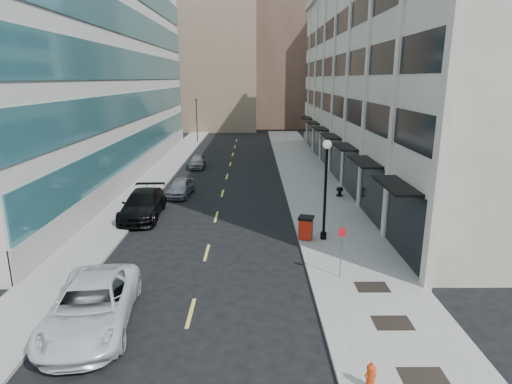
{
  "coord_description": "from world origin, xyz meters",
  "views": [
    {
      "loc": [
        2.46,
        -12.97,
        8.9
      ],
      "look_at": [
        2.62,
        10.21,
        2.71
      ],
      "focal_mm": 30.0,
      "sensor_mm": 36.0,
      "label": 1
    }
  ],
  "objects_px": {
    "fire_hydrant": "(371,376)",
    "traffic_signal": "(196,102)",
    "car_grey_sedan": "(197,161)",
    "lamppost": "(326,181)",
    "sign_post": "(342,243)",
    "trash_bin": "(306,227)",
    "urn_planter": "(340,191)",
    "car_silver_sedan": "(181,187)",
    "car_black_pickup": "(143,205)",
    "car_white_van": "(92,306)"
  },
  "relations": [
    {
      "from": "urn_planter",
      "to": "fire_hydrant",
      "type": "bearing_deg",
      "value": -98.74
    },
    {
      "from": "car_white_van",
      "to": "sign_post",
      "type": "distance_m",
      "value": 10.59
    },
    {
      "from": "car_white_van",
      "to": "car_black_pickup",
      "type": "height_order",
      "value": "car_black_pickup"
    },
    {
      "from": "fire_hydrant",
      "to": "car_silver_sedan",
      "type": "bearing_deg",
      "value": 103.23
    },
    {
      "from": "car_grey_sedan",
      "to": "car_white_van",
      "type": "bearing_deg",
      "value": -92.42
    },
    {
      "from": "car_black_pickup",
      "to": "fire_hydrant",
      "type": "xyz_separation_m",
      "value": [
        10.65,
        -16.44,
        -0.29
      ]
    },
    {
      "from": "car_silver_sedan",
      "to": "lamppost",
      "type": "bearing_deg",
      "value": -39.9
    },
    {
      "from": "car_white_van",
      "to": "urn_planter",
      "type": "xyz_separation_m",
      "value": [
        12.54,
        17.44,
        -0.26
      ]
    },
    {
      "from": "fire_hydrant",
      "to": "lamppost",
      "type": "distance_m",
      "value": 12.36
    },
    {
      "from": "car_grey_sedan",
      "to": "lamppost",
      "type": "relative_size",
      "value": 0.68
    },
    {
      "from": "car_silver_sedan",
      "to": "car_grey_sedan",
      "type": "relative_size",
      "value": 1.03
    },
    {
      "from": "lamppost",
      "to": "car_white_van",
      "type": "bearing_deg",
      "value": -139.36
    },
    {
      "from": "car_white_van",
      "to": "trash_bin",
      "type": "bearing_deg",
      "value": 36.81
    },
    {
      "from": "car_white_van",
      "to": "traffic_signal",
      "type": "bearing_deg",
      "value": 85.5
    },
    {
      "from": "car_grey_sedan",
      "to": "lamppost",
      "type": "xyz_separation_m",
      "value": [
        9.65,
        -20.52,
        2.84
      ]
    },
    {
      "from": "traffic_signal",
      "to": "car_black_pickup",
      "type": "relative_size",
      "value": 1.18
    },
    {
      "from": "sign_post",
      "to": "trash_bin",
      "type": "bearing_deg",
      "value": 100.61
    },
    {
      "from": "car_white_van",
      "to": "urn_planter",
      "type": "relative_size",
      "value": 8.39
    },
    {
      "from": "lamppost",
      "to": "sign_post",
      "type": "bearing_deg",
      "value": -90.0
    },
    {
      "from": "trash_bin",
      "to": "lamppost",
      "type": "height_order",
      "value": "lamppost"
    },
    {
      "from": "car_white_van",
      "to": "trash_bin",
      "type": "height_order",
      "value": "car_white_van"
    },
    {
      "from": "car_grey_sedan",
      "to": "lamppost",
      "type": "bearing_deg",
      "value": -66.81
    },
    {
      "from": "traffic_signal",
      "to": "lamppost",
      "type": "height_order",
      "value": "traffic_signal"
    },
    {
      "from": "fire_hydrant",
      "to": "trash_bin",
      "type": "bearing_deg",
      "value": 82.78
    },
    {
      "from": "car_silver_sedan",
      "to": "urn_planter",
      "type": "xyz_separation_m",
      "value": [
        12.27,
        -0.79,
        -0.09
      ]
    },
    {
      "from": "fire_hydrant",
      "to": "car_grey_sedan",
      "type": "bearing_deg",
      "value": 96.28
    },
    {
      "from": "car_grey_sedan",
      "to": "urn_planter",
      "type": "xyz_separation_m",
      "value": [
        12.32,
        -11.55,
        -0.07
      ]
    },
    {
      "from": "car_grey_sedan",
      "to": "urn_planter",
      "type": "height_order",
      "value": "car_grey_sedan"
    },
    {
      "from": "car_white_van",
      "to": "car_grey_sedan",
      "type": "xyz_separation_m",
      "value": [
        0.22,
        28.99,
        -0.19
      ]
    },
    {
      "from": "car_white_van",
      "to": "trash_bin",
      "type": "relative_size",
      "value": 4.72
    },
    {
      "from": "traffic_signal",
      "to": "trash_bin",
      "type": "xyz_separation_m",
      "value": [
        10.9,
        -38.41,
        -4.87
      ]
    },
    {
      "from": "sign_post",
      "to": "fire_hydrant",
      "type": "bearing_deg",
      "value": -95.59
    },
    {
      "from": "car_white_van",
      "to": "car_silver_sedan",
      "type": "bearing_deg",
      "value": 82.18
    },
    {
      "from": "car_black_pickup",
      "to": "car_grey_sedan",
      "type": "distance_m",
      "value": 16.15
    },
    {
      "from": "car_white_van",
      "to": "urn_planter",
      "type": "distance_m",
      "value": 21.48
    },
    {
      "from": "car_grey_sedan",
      "to": "trash_bin",
      "type": "xyz_separation_m",
      "value": [
        8.65,
        -20.48,
        0.19
      ]
    },
    {
      "from": "car_black_pickup",
      "to": "trash_bin",
      "type": "bearing_deg",
      "value": -25.67
    },
    {
      "from": "car_black_pickup",
      "to": "trash_bin",
      "type": "relative_size",
      "value": 4.55
    },
    {
      "from": "traffic_signal",
      "to": "urn_planter",
      "type": "height_order",
      "value": "traffic_signal"
    },
    {
      "from": "car_black_pickup",
      "to": "lamppost",
      "type": "distance_m",
      "value": 12.34
    },
    {
      "from": "car_black_pickup",
      "to": "sign_post",
      "type": "relative_size",
      "value": 2.35
    },
    {
      "from": "fire_hydrant",
      "to": "traffic_signal",
      "type": "bearing_deg",
      "value": 93.32
    },
    {
      "from": "car_black_pickup",
      "to": "fire_hydrant",
      "type": "height_order",
      "value": "car_black_pickup"
    },
    {
      "from": "trash_bin",
      "to": "urn_planter",
      "type": "xyz_separation_m",
      "value": [
        3.67,
        8.94,
        -0.26
      ]
    },
    {
      "from": "lamppost",
      "to": "urn_planter",
      "type": "distance_m",
      "value": 9.8
    },
    {
      "from": "car_silver_sedan",
      "to": "sign_post",
      "type": "distance_m",
      "value": 17.42
    },
    {
      "from": "car_black_pickup",
      "to": "fire_hydrant",
      "type": "relative_size",
      "value": 6.82
    },
    {
      "from": "sign_post",
      "to": "lamppost",
      "type": "bearing_deg",
      "value": 88.75
    },
    {
      "from": "traffic_signal",
      "to": "car_white_van",
      "type": "xyz_separation_m",
      "value": [
        2.03,
        -46.91,
        -4.86
      ]
    },
    {
      "from": "lamppost",
      "to": "sign_post",
      "type": "xyz_separation_m",
      "value": [
        0.0,
        -4.73,
        -1.74
      ]
    }
  ]
}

